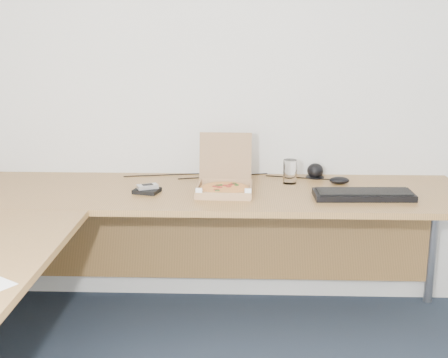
{
  "coord_description": "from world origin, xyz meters",
  "views": [
    {
      "loc": [
        -0.35,
        -1.5,
        1.54
      ],
      "look_at": [
        -0.45,
        1.28,
        0.82
      ],
      "focal_mm": 48.32,
      "sensor_mm": 36.0,
      "label": 1
    }
  ],
  "objects_px": {
    "drinking_glass": "(290,172)",
    "desk": "(136,222)",
    "wallet": "(147,191)",
    "pizza_box": "(224,186)",
    "keyboard": "(363,195)"
  },
  "relations": [
    {
      "from": "drinking_glass",
      "to": "desk",
      "type": "bearing_deg",
      "value": -140.74
    },
    {
      "from": "drinking_glass",
      "to": "wallet",
      "type": "relative_size",
      "value": 1.05
    },
    {
      "from": "wallet",
      "to": "pizza_box",
      "type": "bearing_deg",
      "value": 17.89
    },
    {
      "from": "drinking_glass",
      "to": "wallet",
      "type": "xyz_separation_m",
      "value": [
        -0.72,
        -0.21,
        -0.05
      ]
    },
    {
      "from": "pizza_box",
      "to": "drinking_glass",
      "type": "xyz_separation_m",
      "value": [
        0.33,
        0.18,
        0.03
      ]
    },
    {
      "from": "pizza_box",
      "to": "keyboard",
      "type": "height_order",
      "value": "pizza_box"
    },
    {
      "from": "desk",
      "to": "wallet",
      "type": "distance_m",
      "value": 0.37
    },
    {
      "from": "desk",
      "to": "keyboard",
      "type": "height_order",
      "value": "keyboard"
    },
    {
      "from": "drinking_glass",
      "to": "wallet",
      "type": "height_order",
      "value": "drinking_glass"
    },
    {
      "from": "keyboard",
      "to": "desk",
      "type": "bearing_deg",
      "value": -164.96
    },
    {
      "from": "desk",
      "to": "drinking_glass",
      "type": "relative_size",
      "value": 19.97
    },
    {
      "from": "drinking_glass",
      "to": "keyboard",
      "type": "relative_size",
      "value": 0.27
    },
    {
      "from": "desk",
      "to": "keyboard",
      "type": "distance_m",
      "value": 1.09
    },
    {
      "from": "wallet",
      "to": "drinking_glass",
      "type": "bearing_deg",
      "value": 30.6
    },
    {
      "from": "desk",
      "to": "drinking_glass",
      "type": "bearing_deg",
      "value": 39.26
    }
  ]
}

